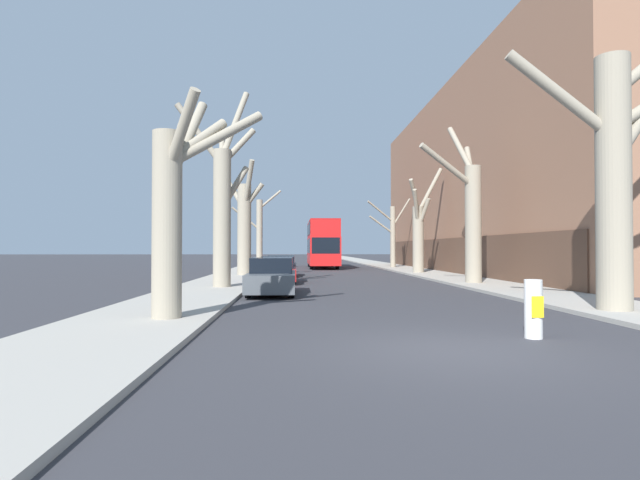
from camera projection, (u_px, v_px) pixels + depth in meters
ground_plane at (453, 351)px, 8.61m from camera, size 300.00×300.00×0.00m
sidewalk_left at (264, 263)px, 58.23m from camera, size 3.37×120.00×0.12m
sidewalk_right at (373, 263)px, 58.85m from camera, size 3.37×120.00×0.12m
building_facade_right at (505, 181)px, 37.65m from camera, size 10.08×38.72×13.73m
street_tree_left_0 at (173, 209)px, 11.96m from camera, size 2.57×2.59×5.58m
street_tree_left_1 at (223, 204)px, 21.72m from camera, size 3.47×1.92×8.96m
street_tree_left_2 at (244, 225)px, 31.45m from camera, size 2.78×3.04×7.22m
street_tree_left_3 at (259, 231)px, 42.75m from camera, size 4.22×1.88×6.85m
street_tree_right_0 at (615, 169)px, 13.45m from camera, size 5.66×1.17×8.08m
street_tree_right_1 at (471, 215)px, 24.39m from camera, size 3.34×3.20×8.16m
street_tree_right_2 at (419, 231)px, 34.79m from camera, size 2.95×2.28×7.54m
street_tree_right_3 at (392, 233)px, 44.97m from camera, size 4.02×2.79×6.30m
double_decker_bus at (322, 242)px, 45.88m from camera, size 2.59×10.63×4.27m
parked_car_0 at (272, 277)px, 19.31m from camera, size 1.78×4.56×1.42m
parked_car_1 at (278, 270)px, 25.79m from camera, size 1.89×4.18×1.36m
parked_car_2 at (281, 266)px, 32.03m from camera, size 1.89×4.32×1.34m
traffic_bollard at (533, 309)px, 9.81m from camera, size 0.34×0.35×1.16m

